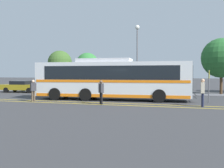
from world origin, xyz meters
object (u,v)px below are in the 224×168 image
Objects in this scene: bus_stop_sign at (209,82)px; tree_0 at (87,64)px; transit_bus at (112,79)px; parked_car_1 at (67,87)px; pedestrian_0 at (203,91)px; street_lamp at (137,45)px; tree_1 at (60,63)px; tree_2 at (222,58)px; parked_car_0 at (21,86)px; pedestrian_1 at (33,89)px; pedestrian_2 at (101,91)px.

tree_0 is (-13.84, 10.66, 1.83)m from bus_stop_sign.
parked_car_1 is at bearing -132.11° from transit_bus.
tree_0 is (-13.35, 12.76, 2.32)m from pedestrian_0.
street_lamp is 1.43× the size of tree_1.
pedestrian_0 is 11.59m from tree_2.
pedestrian_0 is at bearing 63.31° from parked_car_0.
tree_2 is (19.56, -2.00, 0.15)m from tree_1.
pedestrian_1 is 18.81m from tree_2.
transit_bus is 8.56m from street_lamp.
street_lamp is at bearing 132.80° from pedestrian_2.
parked_car_1 is at bearing -115.88° from bus_stop_sign.
transit_bus reaches higher than pedestrian_1.
parked_car_0 is 22.23m from tree_2.
tree_0 is at bearing -131.97° from bus_stop_sign.
bus_stop_sign is at bearing 65.55° from pedestrian_2.
bus_stop_sign is at bearing 69.15° from parked_car_0.
pedestrian_0 is 12.44m from pedestrian_1.
tree_0 reaches higher than pedestrian_0.
pedestrian_2 is 15.18m from tree_0.
bus_stop_sign reaches higher than pedestrian_1.
parked_car_1 reaches higher than parked_car_0.
transit_bus is at bearing -58.09° from tree_0.
pedestrian_0 is 12.84m from street_lamp.
street_lamp reaches higher than tree_2.
tree_0 is (-0.91, 13.18, 2.42)m from pedestrian_1.
parked_car_0 is at bearing -169.46° from pedestrian_2.
transit_bus is 8.54m from parked_car_1.
pedestrian_1 is (-12.43, -0.42, -0.09)m from pedestrian_0.
tree_1 reaches higher than pedestrian_2.
pedestrian_0 is (6.95, -2.48, -0.71)m from transit_bus.
pedestrian_2 is at bearing 93.46° from pedestrian_0.
pedestrian_1 is 14.59m from tree_1.
tree_2 reaches higher than parked_car_0.
tree_1 reaches higher than parked_car_0.
tree_1 is (-4.02, 0.29, 0.24)m from tree_0.
tree_1 is (-10.61, 13.75, 2.65)m from pedestrian_2.
parked_car_0 is at bearing 65.51° from pedestrian_0.
pedestrian_1 is 13.18m from bus_stop_sign.
tree_2 is (2.20, 11.05, 2.72)m from pedestrian_0.
tree_1 is at bearing 175.83° from tree_0.
pedestrian_1 is at bearing 35.98° from parked_car_0.
street_lamp is at bearing 171.93° from transit_bus.
pedestrian_0 is 21.87m from tree_1.
street_lamp is 7.57m from tree_0.
pedestrian_1 is (-5.48, -2.90, -0.80)m from transit_bus.
pedestrian_1 is 0.69× the size of bus_stop_sign.
pedestrian_0 is 6.79m from pedestrian_2.
transit_bus is at bearing -97.34° from bus_stop_sign.
transit_bus is 13.80m from parked_car_0.
tree_0 is at bearing -152.45° from transit_bus.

